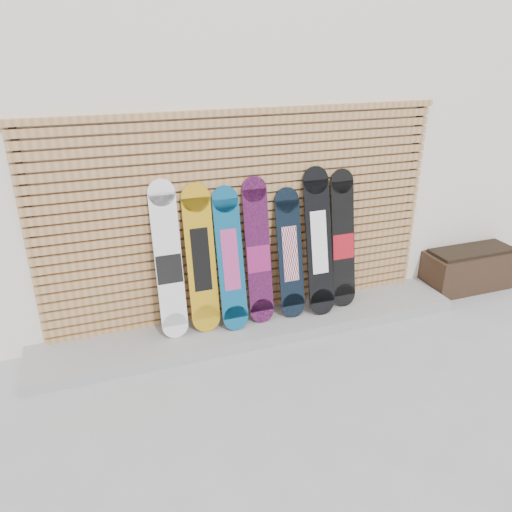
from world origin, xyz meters
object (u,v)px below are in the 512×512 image
object	(u,v)px
planter_box	(469,268)
snowboard_2	(230,260)
snowboard_1	(201,260)
snowboard_6	(343,241)
snowboard_0	(169,262)
snowboard_3	(258,253)
snowboard_4	(290,254)
snowboard_5	(319,242)

from	to	relation	value
planter_box	snowboard_2	xyz separation A→B (m)	(-3.12, -0.01, 0.59)
snowboard_1	snowboard_6	distance (m)	1.60
snowboard_0	planter_box	bearing A→B (deg)	-0.37
snowboard_1	snowboard_6	bearing A→B (deg)	-0.15
snowboard_3	snowboard_1	bearing A→B (deg)	178.73
snowboard_2	snowboard_3	distance (m)	0.31
planter_box	snowboard_2	world-z (taller)	snowboard_2
snowboard_2	snowboard_4	bearing A→B (deg)	1.87
snowboard_2	snowboard_3	size ratio (longest dim) A/B	0.96
snowboard_1	planter_box	bearing A→B (deg)	-0.50
snowboard_1	snowboard_2	distance (m)	0.30
snowboard_1	snowboard_4	size ratio (longest dim) A/B	1.10
snowboard_1	snowboard_6	size ratio (longest dim) A/B	1.00
snowboard_1	snowboard_3	distance (m)	0.60
planter_box	snowboard_1	bearing A→B (deg)	179.50
planter_box	snowboard_5	bearing A→B (deg)	-179.55
planter_box	snowboard_3	world-z (taller)	snowboard_3
snowboard_3	snowboard_5	distance (m)	0.68
snowboard_0	snowboard_6	bearing A→B (deg)	0.04
planter_box	snowboard_2	distance (m)	3.17
snowboard_0	snowboard_2	size ratio (longest dim) A/B	1.08
snowboard_3	snowboard_6	distance (m)	0.99
snowboard_5	planter_box	bearing A→B (deg)	0.45
snowboard_0	snowboard_1	xyz separation A→B (m)	(0.32, 0.01, -0.02)
snowboard_4	snowboard_5	xyz separation A→B (m)	(0.32, -0.03, 0.10)
snowboard_2	snowboard_3	world-z (taller)	snowboard_3
snowboard_2	snowboard_5	size ratio (longest dim) A/B	0.93
planter_box	snowboard_4	size ratio (longest dim) A/B	0.84
snowboard_2	snowboard_4	xyz separation A→B (m)	(0.67, 0.02, -0.04)
snowboard_2	snowboard_4	distance (m)	0.67
snowboard_4	snowboard_6	world-z (taller)	snowboard_6
planter_box	snowboard_0	bearing A→B (deg)	179.63
planter_box	snowboard_0	size ratio (longest dim) A/B	0.73
snowboard_3	snowboard_2	bearing A→B (deg)	-175.10
snowboard_4	snowboard_5	world-z (taller)	snowboard_5
planter_box	snowboard_1	size ratio (longest dim) A/B	0.76
planter_box	snowboard_5	xyz separation A→B (m)	(-2.13, -0.02, 0.65)
snowboard_3	snowboard_6	bearing A→B (deg)	0.53
snowboard_4	snowboard_5	size ratio (longest dim) A/B	0.88
snowboard_1	snowboard_2	size ratio (longest dim) A/B	1.04
snowboard_3	snowboard_5	world-z (taller)	snowboard_5
snowboard_1	snowboard_6	xyz separation A→B (m)	(1.60, -0.00, -0.01)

